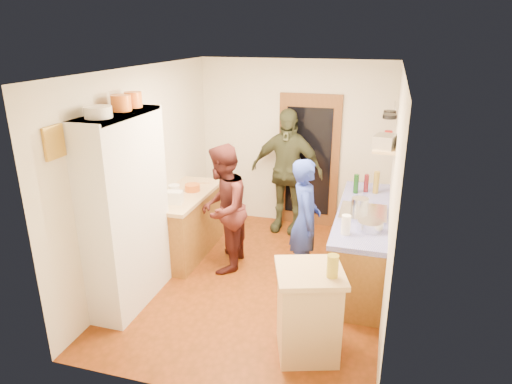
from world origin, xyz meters
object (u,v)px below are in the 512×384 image
at_px(hutch_body, 127,212).
at_px(person_left, 226,208).
at_px(island_base, 308,314).
at_px(person_back, 287,171).
at_px(person_hob, 308,221).
at_px(right_counter_base, 361,245).

relative_size(hutch_body, person_left, 1.31).
relative_size(island_base, person_left, 0.51).
bearing_deg(island_base, person_back, 106.54).
relative_size(hutch_body, person_hob, 1.40).
relative_size(hutch_body, right_counter_base, 1.00).
xyz_separation_m(right_counter_base, person_back, (-1.22, 1.13, 0.54)).
bearing_deg(person_left, hutch_body, -42.22).
distance_m(hutch_body, person_hob, 2.15).
bearing_deg(person_left, island_base, 37.59).
bearing_deg(person_back, person_hob, -62.90).
xyz_separation_m(right_counter_base, person_left, (-1.72, -0.25, 0.42)).
distance_m(island_base, person_hob, 1.48).
bearing_deg(person_hob, person_left, 73.40).
height_order(hutch_body, right_counter_base, hutch_body).
relative_size(island_base, person_hob, 0.55).
bearing_deg(person_hob, person_back, 6.35).
bearing_deg(person_back, hutch_body, -112.85).
bearing_deg(person_left, person_back, 154.59).
xyz_separation_m(right_counter_base, island_base, (-0.38, -1.68, 0.01)).
relative_size(island_base, person_back, 0.45).
relative_size(right_counter_base, person_back, 1.14).
bearing_deg(person_left, right_counter_base, 92.76).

